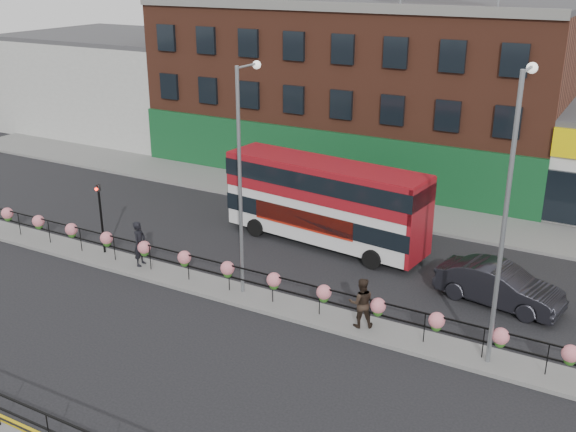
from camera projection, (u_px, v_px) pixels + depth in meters
The scene contains 13 objects.
ground at pixel (251, 299), 26.38m from camera, with size 120.00×120.00×0.00m, color black.
north_pavement at pixel (369, 207), 36.16m from camera, with size 60.00×4.00×0.15m, color slate.
median at pixel (251, 297), 26.35m from camera, with size 60.00×1.60×0.15m, color slate.
brick_building at pixel (363, 84), 42.70m from camera, with size 25.00×12.21×10.30m.
warehouse_west at pixel (123, 82), 52.47m from camera, with size 15.50×12.00×7.30m.
median_railing at pixel (250, 275), 26.01m from camera, with size 30.04×0.56×1.23m.
double_decker_bus at pixel (325, 195), 30.69m from camera, with size 9.98×3.38×3.95m.
car at pixel (499, 285), 25.76m from camera, with size 5.00×2.44×1.58m, color black.
pedestrian_a at pixel (140, 243), 28.69m from camera, with size 0.62×0.81×1.98m, color black.
pedestrian_b at pixel (361, 303), 23.83m from camera, with size 1.14×1.06×1.86m, color black.
lamp_column_west at pixel (243, 162), 25.03m from camera, with size 0.32×1.55×8.85m.
lamp_column_east at pixel (509, 197), 20.23m from camera, with size 0.34×1.66×9.47m.
traffic_light_median at pixel (100, 204), 29.47m from camera, with size 0.15×0.28×3.65m.
Camera 1 is at (12.72, -19.84, 12.38)m, focal length 42.00 mm.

